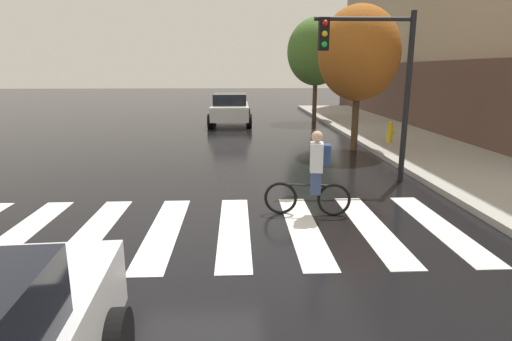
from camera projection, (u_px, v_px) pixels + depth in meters
The scene contains 8 objects.
ground_plane at pixel (194, 230), 7.49m from camera, with size 120.00×120.00×0.00m, color black.
crosswalk_stripes at pixel (199, 230), 7.50m from camera, with size 9.37×3.48×0.01m.
sedan_mid at pixel (230, 108), 21.99m from camera, with size 2.22×4.68×1.61m.
cyclist at pixel (314, 174), 8.10m from camera, with size 1.70×0.39×1.69m.
traffic_light_near at pixel (376, 68), 10.18m from camera, with size 2.47×0.28×4.20m.
fire_hydrant at pixel (390, 132), 15.72m from camera, with size 0.33×0.22×0.78m.
street_tree_near at pixel (359, 54), 14.26m from camera, with size 2.80×2.80×4.98m.
street_tree_mid at pixel (316, 52), 22.57m from camera, with size 3.15×3.15×5.59m.
Camera 1 is at (0.80, -7.07, 2.82)m, focal length 29.18 mm.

